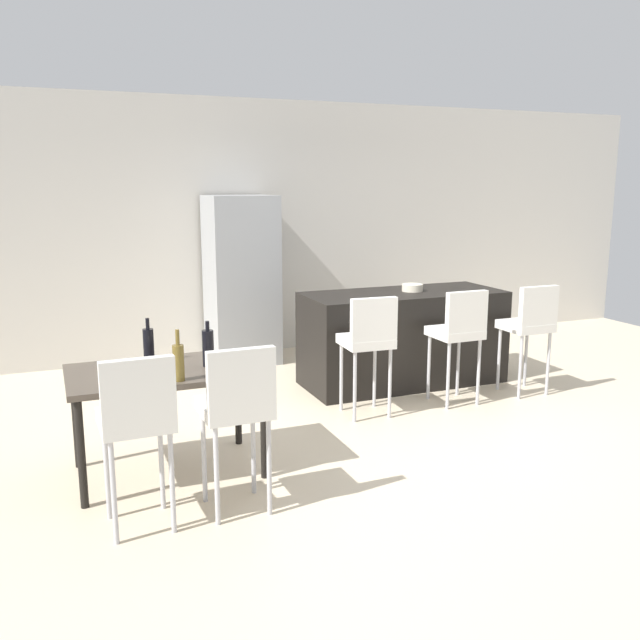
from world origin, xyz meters
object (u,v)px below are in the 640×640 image
dining_table (166,380)px  fruit_bowl (412,288)px  bar_chair_middle (459,329)px  refrigerator (241,280)px  wine_bottle_corner (149,345)px  kitchen_island (403,338)px  bar_chair_right (530,322)px  dining_chair_near (137,415)px  bar_chair_left (369,337)px  wine_glass_left (229,356)px  wine_bottle_inner (178,362)px  wine_bottle_middle (208,348)px  dining_chair_far (237,403)px

dining_table → fruit_bowl: 2.97m
bar_chair_middle → refrigerator: bearing=121.9°
wine_bottle_corner → refrigerator: (1.37, 2.50, 0.06)m
kitchen_island → bar_chair_right: bearing=-40.8°
dining_chair_near → wine_bottle_corner: 1.02m
bar_chair_left → bar_chair_middle: same height
bar_chair_middle → wine_bottle_corner: (-2.74, -0.29, 0.17)m
dining_chair_near → wine_glass_left: (0.66, 0.47, 0.17)m
wine_bottle_inner → bar_chair_right: bearing=13.6°
bar_chair_right → wine_glass_left: bar_chair_right is taller
wine_bottle_corner → wine_glass_left: 0.68m
bar_chair_left → dining_chair_near: 2.43m
wine_bottle_inner → dining_chair_near: bearing=-125.8°
wine_bottle_middle → kitchen_island: bearing=30.6°
bar_chair_left → refrigerator: (-0.48, 2.21, 0.22)m
dining_table → wine_glass_left: wine_glass_left is taller
bar_chair_right → wine_glass_left: (-3.08, -0.80, 0.17)m
dining_table → wine_glass_left: bearing=-37.5°
refrigerator → bar_chair_right: bearing=-45.7°
wine_bottle_inner → dining_chair_far: bearing=-60.3°
dining_chair_near → wine_bottle_inner: size_ratio=3.17×
wine_bottle_inner → fruit_bowl: 3.08m
dining_chair_far → wine_bottle_inner: bearing=119.7°
bar_chair_middle → wine_bottle_middle: wine_bottle_middle is taller
refrigerator → fruit_bowl: refrigerator is taller
dining_table → wine_bottle_corner: bearing=107.4°
wine_glass_left → refrigerator: refrigerator is taller
kitchen_island → wine_bottle_corner: wine_bottle_corner is taller
fruit_bowl → wine_bottle_corner: bearing=-158.1°
fruit_bowl → refrigerator: bearing=133.9°
kitchen_island → refrigerator: size_ratio=1.07×
dining_chair_near → fruit_bowl: bearing=35.3°
kitchen_island → wine_bottle_middle: 2.65m
dining_chair_near → dining_table: bearing=69.1°
dining_table → wine_bottle_middle: 0.35m
bar_chair_right → wine_bottle_inner: bearing=-166.4°
bar_chair_middle → bar_chair_right: (0.78, -0.00, 0.00)m
wine_glass_left → kitchen_island: bearing=36.1°
dining_table → dining_chair_near: bearing=-110.9°
bar_chair_right → wine_bottle_inner: 3.52m
fruit_bowl → kitchen_island: bearing=-168.3°
dining_table → wine_bottle_corner: size_ratio=4.11×
wine_bottle_inner → wine_bottle_middle: size_ratio=1.05×
wine_bottle_inner → wine_glass_left: bearing=4.1°
dining_table → dining_chair_far: 0.81m
dining_chair_near → wine_glass_left: 0.82m
wine_bottle_inner → wine_glass_left: wine_bottle_inner is taller
bar_chair_left → dining_table: (-1.78, -0.52, -0.03)m
wine_bottle_corner → fruit_bowl: (2.72, 1.09, 0.09)m
dining_chair_far → refrigerator: size_ratio=0.57×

